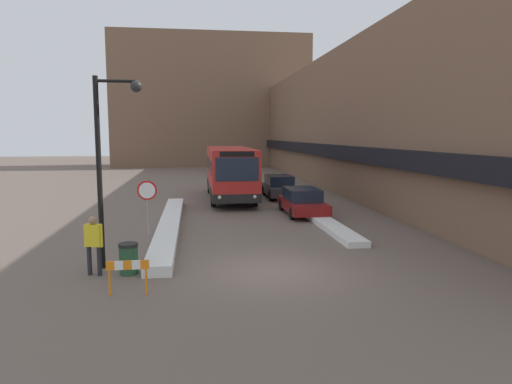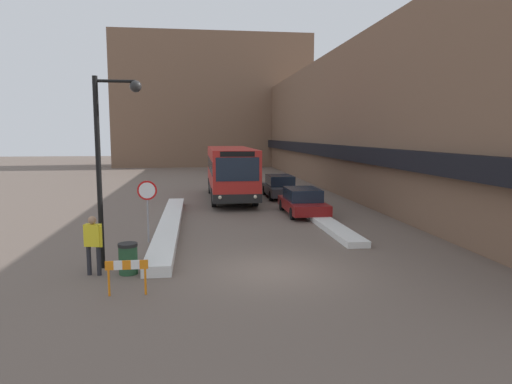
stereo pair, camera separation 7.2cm
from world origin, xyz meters
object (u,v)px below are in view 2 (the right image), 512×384
Objects in this scene: city_bus at (231,172)px; construction_barricade at (127,271)px; parked_car_back at (280,186)px; street_lamp at (108,150)px; trash_bin at (128,258)px; stop_sign at (147,198)px; pedestrian at (93,240)px; parked_car_front at (303,201)px.

city_bus is 9.35× the size of construction_barricade.
parked_car_back is 0.75× the size of street_lamp.
trash_bin is 0.86× the size of construction_barricade.
street_lamp is (-8.28, -15.41, 2.99)m from parked_car_back.
stop_sign is (-7.48, -12.08, 1.03)m from parked_car_back.
stop_sign is at bearing -109.50° from city_bus.
trash_bin is at bearing -105.31° from city_bus.
city_bus is 12.36m from stop_sign.
pedestrian is 1.17m from trash_bin.
stop_sign is 4.32m from pedestrian.
stop_sign is 6.12m from construction_barricade.
stop_sign is at bearing 87.39° from trash_bin.
parked_car_back is 18.36m from pedestrian.
parked_car_back is 14.24m from stop_sign.
parked_car_front reaches higher than construction_barricade.
street_lamp reaches higher than pedestrian.
parked_car_back reaches higher than construction_barricade.
city_bus reaches higher than stop_sign.
parked_car_front is at bearing 51.16° from trash_bin.
pedestrian is at bearing -108.65° from city_bus.
city_bus is at bearing -172.78° from parked_car_back.
stop_sign is 0.41× the size of street_lamp.
parked_car_back is 4.10× the size of construction_barricade.
parked_car_back is at bearing 7.22° from city_bus.
stop_sign is 2.22× the size of construction_barricade.
street_lamp is (-8.28, -8.76, 3.04)m from parked_car_front.
construction_barricade is at bearing -82.69° from trash_bin.
construction_barricade is (0.86, -2.68, -3.07)m from street_lamp.
pedestrian reaches higher than construction_barricade.
parked_car_front is 12.43m from street_lamp.
trash_bin is (-7.67, -16.18, -0.26)m from parked_car_back.
parked_car_back reaches higher than trash_bin.
parked_car_front is 12.88m from pedestrian.
pedestrian is (-0.39, -0.76, -2.65)m from street_lamp.
parked_car_front is 12.23m from trash_bin.
pedestrian is at bearing 179.80° from trash_bin.
stop_sign is 3.95m from street_lamp.
city_bus is 1.72× the size of street_lamp.
parked_car_front is at bearing -61.68° from city_bus.
parked_car_front is 4.77× the size of trash_bin.
city_bus is 15.89m from street_lamp.
street_lamp is at bearing 107.74° from construction_barricade.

